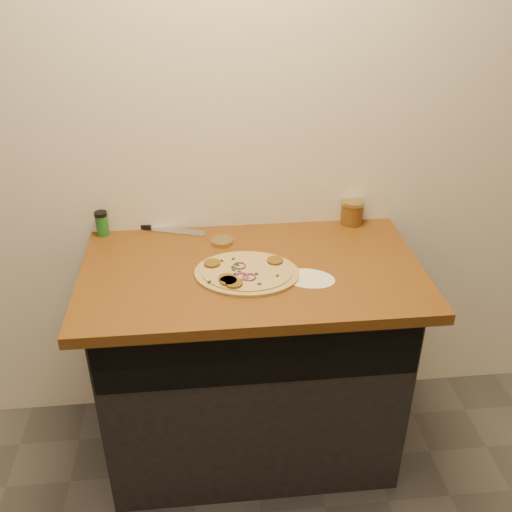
{
  "coord_description": "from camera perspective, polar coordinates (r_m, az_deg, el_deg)",
  "views": [
    {
      "loc": [
        -0.16,
        -0.29,
        1.93
      ],
      "look_at": [
        0.01,
        1.41,
        0.95
      ],
      "focal_mm": 40.0,
      "sensor_mm": 36.0,
      "label": 1
    }
  ],
  "objects": [
    {
      "name": "pizza",
      "position": [
        1.96,
        -1.02,
        -1.68
      ],
      "size": [
        0.41,
        0.41,
        0.02
      ],
      "color": "tan",
      "rests_on": "countertop"
    },
    {
      "name": "mason_jar_lid",
      "position": [
        2.15,
        -3.42,
        1.45
      ],
      "size": [
        0.11,
        0.11,
        0.02
      ],
      "primitive_type": "cylinder",
      "rotation": [
        0.0,
        0.0,
        0.4
      ],
      "color": "tan",
      "rests_on": "countertop"
    },
    {
      "name": "spice_shaker",
      "position": [
        2.27,
        -15.15,
        3.16
      ],
      "size": [
        0.05,
        0.05,
        0.1
      ],
      "color": "#206628",
      "rests_on": "countertop"
    },
    {
      "name": "flour_spill",
      "position": [
        1.95,
        5.3,
        -2.25
      ],
      "size": [
        0.23,
        0.23,
        0.0
      ],
      "primitive_type": "cylinder",
      "rotation": [
        0.0,
        0.0,
        -0.34
      ],
      "color": "silver",
      "rests_on": "countertop"
    },
    {
      "name": "chefs_knife",
      "position": [
        2.29,
        -10.13,
        2.78
      ],
      "size": [
        0.35,
        0.14,
        0.02
      ],
      "color": "#B7BAC1",
      "rests_on": "countertop"
    },
    {
      "name": "cabinet",
      "position": [
        2.31,
        -0.47,
        -10.77
      ],
      "size": [
        1.1,
        0.6,
        0.86
      ],
      "primitive_type": "cube",
      "color": "black",
      "rests_on": "ground"
    },
    {
      "name": "countertop",
      "position": [
        2.02,
        -0.44,
        -1.59
      ],
      "size": [
        1.2,
        0.7,
        0.04
      ],
      "primitive_type": "cube",
      "color": "brown",
      "rests_on": "cabinet"
    },
    {
      "name": "salsa_jar",
      "position": [
        2.32,
        9.59,
        4.36
      ],
      "size": [
        0.09,
        0.09,
        0.1
      ],
      "color": "#9F120F",
      "rests_on": "countertop"
    },
    {
      "name": "room_shell",
      "position": [
        0.41,
        18.63,
        -7.35
      ],
      "size": [
        4.02,
        3.52,
        2.71
      ],
      "color": "silver",
      "rests_on": "ground"
    }
  ]
}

